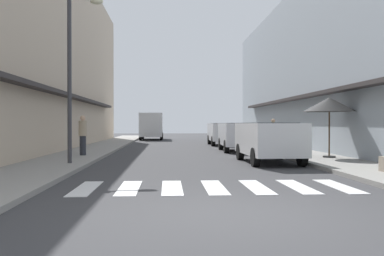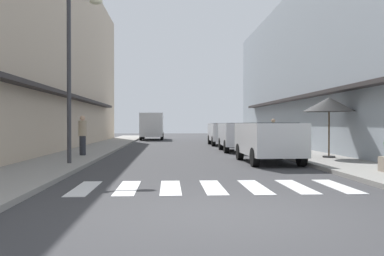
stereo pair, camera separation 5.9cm
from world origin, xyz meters
name	(u,v)px [view 1 (the left image)]	position (x,y,z in m)	size (l,w,h in m)	color
ground_plane	(188,152)	(0.00, 14.85, 0.00)	(81.66, 81.66, 0.00)	#38383A
sidewalk_left	(91,151)	(-4.89, 14.85, 0.06)	(2.41, 51.96, 0.12)	gray
sidewalk_right	(283,150)	(4.89, 14.85, 0.06)	(2.41, 51.96, 0.12)	gray
building_row_left	(21,47)	(-8.59, 15.70, 5.37)	(5.50, 35.40, 10.75)	#C6B299
building_row_right	(346,65)	(8.59, 15.70, 4.57)	(5.50, 35.40, 9.15)	#939EA8
crosswalk	(214,187)	(0.00, 2.78, 0.01)	(6.15, 2.20, 0.01)	silver
parked_car_near	(269,138)	(2.63, 8.57, 0.92)	(1.87, 4.12, 1.47)	silver
parked_car_mid	(239,134)	(2.63, 15.07, 0.92)	(1.88, 3.99, 1.47)	silver
parked_car_far	(223,131)	(2.63, 21.25, 0.92)	(1.83, 3.98, 1.47)	silver
delivery_van	(152,124)	(-2.48, 31.58, 1.41)	(2.01, 5.40, 2.37)	silver
street_lamp	(75,60)	(-4.13, 7.67, 3.55)	(1.19, 0.28, 5.65)	#38383D
cafe_umbrella	(329,105)	(5.23, 9.47, 2.16)	(2.03, 2.03, 2.33)	#262626
pedestrian_walking_near	(83,134)	(-4.57, 11.16, 0.99)	(0.34, 0.34, 1.66)	#282B33
pedestrian_walking_far	(273,133)	(4.47, 15.21, 0.94)	(0.34, 0.34, 1.57)	#282B33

